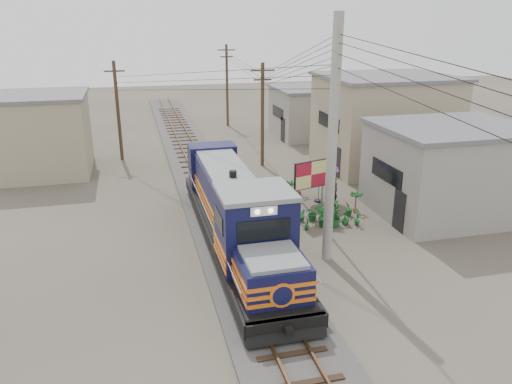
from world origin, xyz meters
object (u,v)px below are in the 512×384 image
object	(u,v)px
locomotive	(236,213)
vendor	(333,192)
billboard	(311,176)
market_umbrella	(320,165)

from	to	relation	value
locomotive	vendor	world-z (taller)	locomotive
billboard	vendor	xyz separation A→B (m)	(1.73, 1.14, -1.36)
billboard	vendor	world-z (taller)	billboard
billboard	vendor	bearing A→B (deg)	16.42
billboard	locomotive	bearing A→B (deg)	-166.79
market_umbrella	vendor	distance (m)	1.67
market_umbrella	billboard	bearing A→B (deg)	-121.92
locomotive	vendor	distance (m)	7.18
billboard	market_umbrella	world-z (taller)	billboard
vendor	market_umbrella	bearing A→B (deg)	-74.45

